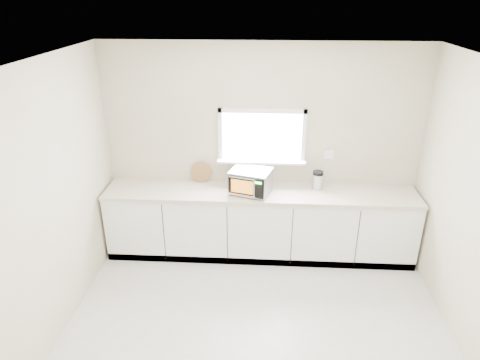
{
  "coord_description": "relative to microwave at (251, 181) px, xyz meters",
  "views": [
    {
      "loc": [
        0.04,
        -3.16,
        3.24
      ],
      "look_at": [
        -0.25,
        1.55,
        1.13
      ],
      "focal_mm": 32.0,
      "sensor_mm": 36.0,
      "label": 1
    }
  ],
  "objects": [
    {
      "name": "microwave",
      "position": [
        0.0,
        0.0,
        0.0
      ],
      "size": [
        0.55,
        0.48,
        0.3
      ],
      "rotation": [
        0.0,
        0.0,
        -0.29
      ],
      "color": "black",
      "rests_on": "countertop"
    },
    {
      "name": "ground",
      "position": [
        0.12,
        -1.63,
        -1.08
      ],
      "size": [
        4.0,
        4.0,
        0.0
      ],
      "primitive_type": "plane",
      "color": "beige",
      "rests_on": "ground"
    },
    {
      "name": "cabinets",
      "position": [
        0.12,
        0.07,
        -0.64
      ],
      "size": [
        3.92,
        0.6,
        0.88
      ],
      "primitive_type": "cube",
      "color": "white",
      "rests_on": "ground"
    },
    {
      "name": "countertop",
      "position": [
        0.12,
        0.06,
        -0.18
      ],
      "size": [
        3.92,
        0.64,
        0.04
      ],
      "primitive_type": "cube",
      "color": "beige",
      "rests_on": "cabinets"
    },
    {
      "name": "knife_block",
      "position": [
        -0.09,
        0.09,
        -0.02
      ],
      "size": [
        0.12,
        0.22,
        0.31
      ],
      "rotation": [
        0.0,
        0.0,
        -0.09
      ],
      "color": "#412C17",
      "rests_on": "countertop"
    },
    {
      "name": "back_wall",
      "position": [
        0.12,
        0.36,
        0.29
      ],
      "size": [
        4.0,
        0.17,
        2.7
      ],
      "color": "beige",
      "rests_on": "ground"
    },
    {
      "name": "coffee_grinder",
      "position": [
        0.84,
        0.18,
        -0.04
      ],
      "size": [
        0.15,
        0.15,
        0.24
      ],
      "rotation": [
        0.0,
        0.0,
        0.12
      ],
      "color": "#B8BAC0",
      "rests_on": "countertop"
    },
    {
      "name": "cutting_board",
      "position": [
        -0.66,
        0.31,
        -0.03
      ],
      "size": [
        0.27,
        0.06,
        0.26
      ],
      "primitive_type": "cylinder",
      "rotation": [
        1.4,
        0.0,
        0.0
      ],
      "color": "olive",
      "rests_on": "countertop"
    }
  ]
}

